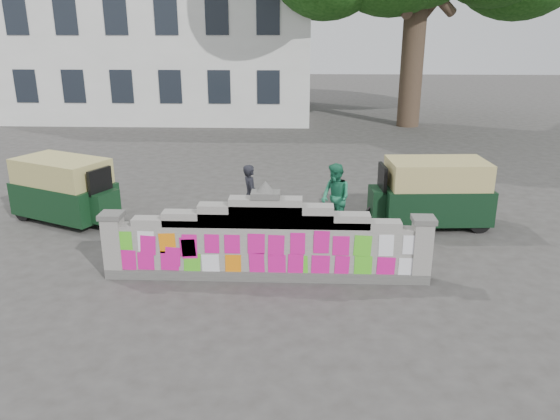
{
  "coord_description": "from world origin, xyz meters",
  "views": [
    {
      "loc": [
        0.69,
        -9.89,
        4.76
      ],
      "look_at": [
        0.23,
        1.0,
        1.1
      ],
      "focal_mm": 35.0,
      "sensor_mm": 36.0,
      "label": 1
    }
  ],
  "objects_px": {
    "pedestrian": "(335,198)",
    "rickshaw_left": "(66,189)",
    "rickshaw_right": "(432,192)",
    "cyclist_bike": "(251,217)",
    "cyclist_rider": "(251,205)"
  },
  "relations": [
    {
      "from": "rickshaw_right",
      "to": "cyclist_bike",
      "type": "bearing_deg",
      "value": 7.23
    },
    {
      "from": "pedestrian",
      "to": "rickshaw_right",
      "type": "height_order",
      "value": "rickshaw_right"
    },
    {
      "from": "pedestrian",
      "to": "rickshaw_right",
      "type": "relative_size",
      "value": 0.54
    },
    {
      "from": "cyclist_rider",
      "to": "rickshaw_left",
      "type": "bearing_deg",
      "value": 63.47
    },
    {
      "from": "cyclist_bike",
      "to": "rickshaw_left",
      "type": "relative_size",
      "value": 0.55
    },
    {
      "from": "cyclist_bike",
      "to": "rickshaw_right",
      "type": "height_order",
      "value": "rickshaw_right"
    },
    {
      "from": "pedestrian",
      "to": "rickshaw_left",
      "type": "relative_size",
      "value": 0.55
    },
    {
      "from": "pedestrian",
      "to": "rickshaw_right",
      "type": "bearing_deg",
      "value": 68.73
    },
    {
      "from": "pedestrian",
      "to": "rickshaw_left",
      "type": "xyz_separation_m",
      "value": [
        -6.85,
        0.43,
        0.01
      ]
    },
    {
      "from": "cyclist_rider",
      "to": "pedestrian",
      "type": "xyz_separation_m",
      "value": [
        2.03,
        0.4,
        0.09
      ]
    },
    {
      "from": "rickshaw_right",
      "to": "rickshaw_left",
      "type": "bearing_deg",
      "value": -3.53
    },
    {
      "from": "cyclist_bike",
      "to": "cyclist_rider",
      "type": "bearing_deg",
      "value": -0.0
    },
    {
      "from": "cyclist_rider",
      "to": "rickshaw_right",
      "type": "relative_size",
      "value": 0.48
    },
    {
      "from": "cyclist_rider",
      "to": "rickshaw_left",
      "type": "distance_m",
      "value": 4.89
    },
    {
      "from": "cyclist_bike",
      "to": "cyclist_rider",
      "type": "height_order",
      "value": "cyclist_rider"
    }
  ]
}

